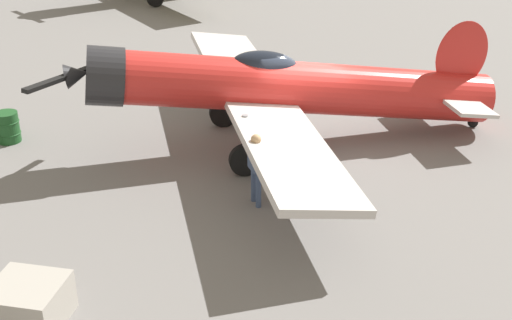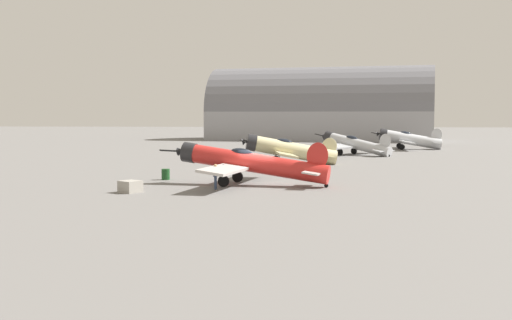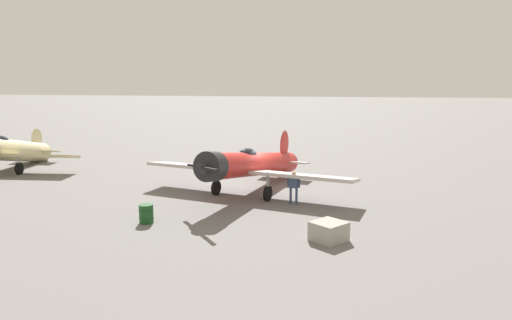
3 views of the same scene
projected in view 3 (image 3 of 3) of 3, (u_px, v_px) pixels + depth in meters
The scene contains 6 objects.
ground_plane at pixel (256, 190), 26.60m from camera, with size 400.00×400.00×0.00m, color slate.
airplane_foreground at pixel (252, 165), 25.86m from camera, with size 12.32×12.28×3.19m.
airplane_mid_apron at pixel (4, 150), 32.28m from camera, with size 10.93×9.91×3.24m.
ground_crew_mechanic at pixel (294, 184), 23.42m from camera, with size 0.66×0.25×1.71m.
equipment_crate at pixel (329, 231), 18.02m from camera, with size 1.64×1.65×0.77m.
fuel_drum at pixel (146, 214), 20.35m from camera, with size 0.66×0.66×0.83m.
Camera 3 is at (-6.30, 25.18, 6.11)m, focal length 32.13 mm.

